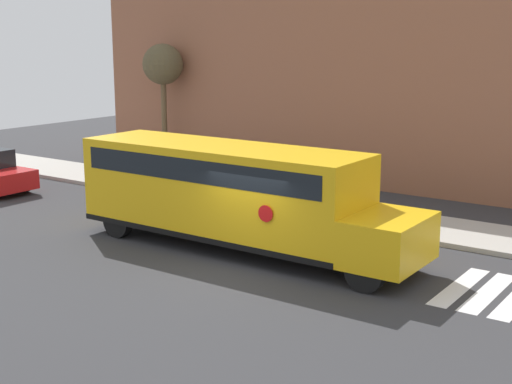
# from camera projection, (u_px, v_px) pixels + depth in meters

# --- Properties ---
(ground_plane) EXTENTS (60.00, 60.00, 0.00)m
(ground_plane) POSITION_uv_depth(u_px,v_px,m) (244.00, 270.00, 18.75)
(ground_plane) COLOR #333335
(sidewalk_strip) EXTENTS (44.00, 3.00, 0.15)m
(sidewalk_strip) POSITION_uv_depth(u_px,v_px,m) (357.00, 217.00, 23.93)
(sidewalk_strip) COLOR #B2ADA3
(sidewalk_strip) RESTS_ON ground
(building_backdrop) EXTENTS (32.00, 4.00, 8.70)m
(building_backdrop) POSITION_uv_depth(u_px,v_px,m) (436.00, 79.00, 28.22)
(building_backdrop) COLOR #935B42
(building_backdrop) RESTS_ON ground
(school_bus) EXTENTS (10.49, 2.57, 2.97)m
(school_bus) POSITION_uv_depth(u_px,v_px,m) (232.00, 190.00, 20.33)
(school_bus) COLOR yellow
(school_bus) RESTS_ON ground
(tree_far_sidewalk) EXTENTS (1.85, 1.85, 5.69)m
(tree_far_sidewalk) POSITION_uv_depth(u_px,v_px,m) (163.00, 67.00, 32.48)
(tree_far_sidewalk) COLOR brown
(tree_far_sidewalk) RESTS_ON ground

